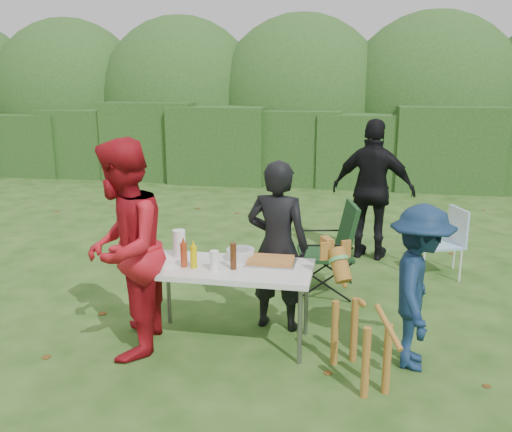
% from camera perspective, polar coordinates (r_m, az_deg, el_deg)
% --- Properties ---
extents(ground, '(80.00, 80.00, 0.00)m').
position_cam_1_polar(ground, '(5.29, -6.97, -12.45)').
color(ground, '#1E4211').
extents(hedge_row, '(22.00, 1.40, 1.70)m').
position_cam_1_polar(hedge_row, '(12.67, 3.90, 7.32)').
color(hedge_row, '#23471C').
rests_on(hedge_row, ground).
extents(shrub_backdrop, '(20.00, 2.60, 3.20)m').
position_cam_1_polar(shrub_backdrop, '(14.19, 4.74, 11.08)').
color(shrub_backdrop, '#3D6628').
rests_on(shrub_backdrop, ground).
extents(folding_table, '(1.50, 0.70, 0.74)m').
position_cam_1_polar(folding_table, '(4.89, -2.90, -5.88)').
color(folding_table, silver).
rests_on(folding_table, ground).
extents(person_cook, '(0.65, 0.47, 1.65)m').
position_cam_1_polar(person_cook, '(5.15, 2.28, -3.19)').
color(person_cook, black).
rests_on(person_cook, ground).
extents(person_red_jacket, '(0.86, 1.03, 1.90)m').
position_cam_1_polar(person_red_jacket, '(4.78, -13.78, -3.42)').
color(person_red_jacket, '#AE121E').
rests_on(person_red_jacket, ground).
extents(person_black_puffy, '(1.18, 0.71, 1.87)m').
position_cam_1_polar(person_black_puffy, '(7.35, 12.23, 2.69)').
color(person_black_puffy, black).
rests_on(person_black_puffy, ground).
extents(child, '(0.60, 0.95, 1.40)m').
position_cam_1_polar(child, '(4.69, 16.76, -7.23)').
color(child, '#112645').
rests_on(child, ground).
extents(dog, '(0.87, 1.12, 1.00)m').
position_cam_1_polar(dog, '(4.46, 10.98, -10.83)').
color(dog, '#9A6827').
rests_on(dog, ground).
extents(camping_chair, '(0.78, 0.78, 1.05)m').
position_cam_1_polar(camping_chair, '(6.11, 7.30, -3.44)').
color(camping_chair, '#173819').
rests_on(camping_chair, ground).
extents(lawn_chair, '(0.64, 0.64, 0.85)m').
position_cam_1_polar(lawn_chair, '(7.06, 18.87, -2.55)').
color(lawn_chair, '#358CBD').
rests_on(lawn_chair, ground).
extents(food_tray, '(0.45, 0.30, 0.02)m').
position_cam_1_polar(food_tray, '(4.92, 1.59, -4.95)').
color(food_tray, '#B7B7BA').
rests_on(food_tray, folding_table).
extents(focaccia_bread, '(0.40, 0.26, 0.04)m').
position_cam_1_polar(focaccia_bread, '(4.91, 1.59, -4.64)').
color(focaccia_bread, '#BC7635').
rests_on(focaccia_bread, food_tray).
extents(mustard_bottle, '(0.06, 0.06, 0.20)m').
position_cam_1_polar(mustard_bottle, '(4.83, -6.58, -4.31)').
color(mustard_bottle, '#D2C303').
rests_on(mustard_bottle, folding_table).
extents(ketchup_bottle, '(0.06, 0.06, 0.22)m').
position_cam_1_polar(ketchup_bottle, '(4.86, -7.61, -4.09)').
color(ketchup_bottle, '#963417').
rests_on(ketchup_bottle, folding_table).
extents(beer_bottle, '(0.06, 0.06, 0.24)m').
position_cam_1_polar(beer_bottle, '(4.76, -2.41, -4.25)').
color(beer_bottle, '#47230F').
rests_on(beer_bottle, folding_table).
extents(paper_towel_roll, '(0.12, 0.12, 0.26)m').
position_cam_1_polar(paper_towel_roll, '(5.13, -8.09, -2.89)').
color(paper_towel_roll, white).
rests_on(paper_towel_roll, folding_table).
extents(cup_stack, '(0.08, 0.08, 0.18)m').
position_cam_1_polar(cup_stack, '(4.74, -4.41, -4.72)').
color(cup_stack, white).
rests_on(cup_stack, folding_table).
extents(pasta_bowl, '(0.26, 0.26, 0.10)m').
position_cam_1_polar(pasta_bowl, '(5.03, -1.64, -4.04)').
color(pasta_bowl, silver).
rests_on(pasta_bowl, folding_table).
extents(plate_stack, '(0.24, 0.24, 0.05)m').
position_cam_1_polar(plate_stack, '(4.95, -9.72, -4.88)').
color(plate_stack, white).
rests_on(plate_stack, folding_table).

